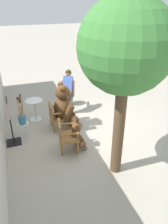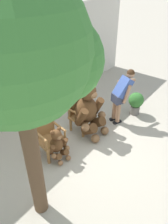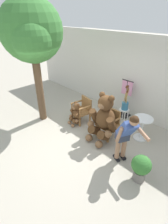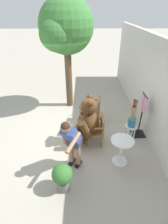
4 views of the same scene
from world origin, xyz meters
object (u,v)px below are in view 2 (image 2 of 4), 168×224
object	(u,v)px
wooden_chair_right	(81,114)
round_side_table	(82,96)
teddy_bear_small	(58,144)
white_stool	(49,107)
patio_tree	(22,55)
potted_plant	(136,102)
wooden_chair_left	(49,137)
person_visitor	(122,92)
clothing_display_stand	(34,95)
brush_bucket	(48,97)
teddy_bear_large	(89,109)

from	to	relation	value
wooden_chair_right	round_side_table	bearing A→B (deg)	35.92
teddy_bear_small	round_side_table	distance (m)	2.13
white_stool	patio_tree	size ratio (longest dim) A/B	0.12
white_stool	round_side_table	world-z (taller)	round_side_table
white_stool	round_side_table	distance (m)	1.04
patio_tree	potted_plant	size ratio (longest dim) A/B	5.59
wooden_chair_left	teddy_bear_small	distance (m)	0.29
person_visitor	clothing_display_stand	world-z (taller)	person_visitor
clothing_display_stand	teddy_bear_small	bearing A→B (deg)	-116.73
brush_bucket	patio_tree	size ratio (longest dim) A/B	0.24
brush_bucket	round_side_table	size ratio (longest dim) A/B	1.24
wooden_chair_left	patio_tree	xyz separation A→B (m)	(-1.05, -0.95, 2.37)
teddy_bear_large	person_visitor	bearing A→B (deg)	-20.77
potted_plant	clothing_display_stand	xyz separation A→B (m)	(-1.89, 2.16, 0.32)
white_stool	clothing_display_stand	xyz separation A→B (m)	(-0.20, 0.32, 0.36)
person_visitor	wooden_chair_left	bearing A→B (deg)	163.44
wooden_chair_left	brush_bucket	xyz separation A→B (m)	(1.01, 1.03, 0.20)
potted_plant	teddy_bear_large	bearing A→B (deg)	160.43
white_stool	patio_tree	bearing A→B (deg)	-136.12
teddy_bear_large	round_side_table	size ratio (longest dim) A/B	2.04
patio_tree	potted_plant	xyz separation A→B (m)	(3.75, 0.13, -2.44)
person_visitor	white_stool	world-z (taller)	person_visitor
teddy_bear_large	white_stool	world-z (taller)	teddy_bear_large
teddy_bear_small	brush_bucket	distance (m)	1.69
wooden_chair_right	clothing_display_stand	bearing A→B (deg)	104.19
teddy_bear_large	white_stool	bearing A→B (deg)	96.00
wooden_chair_right	brush_bucket	xyz separation A→B (m)	(-0.14, 1.03, 0.20)
potted_plant	person_visitor	bearing A→B (deg)	162.48
brush_bucket	person_visitor	bearing A→B (deg)	-56.25
person_visitor	clothing_display_stand	bearing A→B (deg)	123.56
round_side_table	brush_bucket	bearing A→B (deg)	153.59
person_visitor	potted_plant	bearing A→B (deg)	-17.52
wooden_chair_right	white_stool	world-z (taller)	wooden_chair_right
white_stool	clothing_display_stand	bearing A→B (deg)	122.41
white_stool	potted_plant	world-z (taller)	potted_plant
wooden_chair_left	teddy_bear_small	bearing A→B (deg)	-93.62
brush_bucket	wooden_chair_right	bearing A→B (deg)	-82.44
patio_tree	potted_plant	world-z (taller)	patio_tree
teddy_bear_large	patio_tree	distance (m)	3.12
teddy_bear_small	brush_bucket	world-z (taller)	brush_bucket
teddy_bear_large	potted_plant	xyz separation A→B (m)	(1.56, -0.55, -0.32)
teddy_bear_large	brush_bucket	world-z (taller)	teddy_bear_large
wooden_chair_left	round_side_table	distance (m)	2.02
wooden_chair_left	wooden_chair_right	size ratio (longest dim) A/B	1.00
teddy_bear_small	person_visitor	size ratio (longest dim) A/B	0.54
teddy_bear_large	brush_bucket	bearing A→B (deg)	95.91
wooden_chair_left	potted_plant	world-z (taller)	wooden_chair_left
teddy_bear_small	clothing_display_stand	size ratio (longest dim) A/B	0.59
wooden_chair_right	clothing_display_stand	distance (m)	1.42
teddy_bear_large	round_side_table	world-z (taller)	teddy_bear_large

